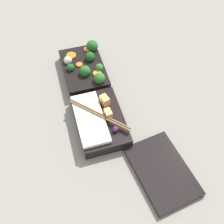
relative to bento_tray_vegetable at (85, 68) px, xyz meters
name	(u,v)px	position (x,y,z in m)	size (l,w,h in m)	color
ground_plane	(95,97)	(0.12, 0.01, -0.02)	(3.00, 3.00, 0.00)	gray
bento_tray_vegetable	(85,68)	(0.00, 0.00, 0.00)	(0.21, 0.14, 0.07)	black
bento_tray_rice	(99,120)	(0.22, -0.01, 0.00)	(0.21, 0.15, 0.07)	black
bento_lid	(162,171)	(0.42, 0.12, -0.02)	(0.20, 0.13, 0.01)	black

